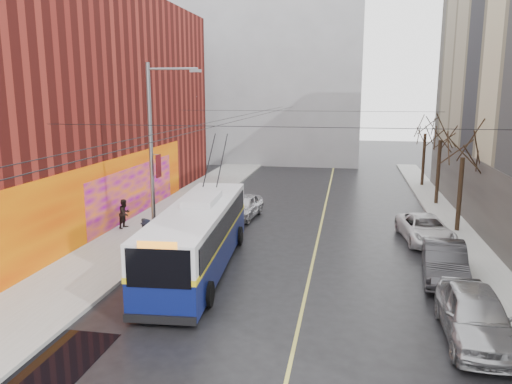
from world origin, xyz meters
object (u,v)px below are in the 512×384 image
Objects in this scene: streetlight_pole at (154,152)px; parked_car_a at (475,315)px; tree_near at (464,143)px; parked_car_b at (444,262)px; pedestrian_a at (145,234)px; parked_car_c at (425,229)px; following_car at (243,206)px; trolleybus at (198,236)px; pedestrian_b at (125,214)px; tree_far at (426,124)px; pedestrian_c at (147,234)px; tree_mid at (441,129)px.

streetlight_pole reaches higher than parked_car_a.
streetlight_pole is at bearing -158.38° from tree_near.
parked_car_a reaches higher than parked_car_b.
parked_car_a is 15.03m from pedestrian_a.
parked_car_c is 1.14× the size of following_car.
streetlight_pole is at bearing 137.42° from trolleybus.
tree_near reaches higher than pedestrian_b.
tree_far is 27.20m from parked_car_a.
trolleybus is 2.41× the size of parked_car_a.
tree_near is at bearing 21.62° from streetlight_pole.
pedestrian_a is at bearing 146.52° from trolleybus.
tree_far reaches higher than following_car.
pedestrian_c is (-13.50, -4.40, 0.24)m from parked_car_c.
parked_car_b is at bearing 90.75° from parked_car_a.
tree_near is 1.31× the size of parked_car_c.
tree_mid is 7.00m from tree_far.
parked_car_c is at bearing 16.74° from streetlight_pole.
following_car is at bearing 68.60° from streetlight_pole.
following_car is (-12.36, 1.09, -4.25)m from tree_near.
tree_near is 17.34m from pedestrian_a.
parked_car_c is at bearing -93.84° from pedestrian_c.
parked_car_b reaches higher than following_car.
tree_far is at bearing 52.88° from streetlight_pole.
tree_mid is 4.38× the size of pedestrian_c.
tree_near is 13.11m from following_car.
pedestrian_c is (2.79, -3.54, -0.06)m from pedestrian_b.
pedestrian_a is at bearing -130.10° from pedestrian_b.
pedestrian_b reaches higher than parked_car_b.
tree_far is at bearing -35.14° from pedestrian_b.
parked_car_a is at bearing -109.11° from pedestrian_b.
trolleybus is at bearing -119.11° from tree_far.
streetlight_pole reaches higher than trolleybus.
tree_near is 3.89× the size of pedestrian_b.
parked_car_a reaches higher than parked_car_c.
tree_mid reaches higher than pedestrian_a.
pedestrian_b is at bearing 149.54° from parked_car_a.
pedestrian_b is 4.51m from pedestrian_c.
streetlight_pole is 5.90× the size of pedestrian_c.
following_car is at bearing 174.94° from tree_near.
parked_car_c is at bearing -102.46° from tree_mid.
tree_near is at bearing 1.06° from following_car.
tree_far is 4.24× the size of pedestrian_a.
tree_mid reaches higher than pedestrian_c.
tree_near is 4.20× the size of pedestrian_c.
trolleybus is at bearing -119.68° from pedestrian_b.
tree_far reaches higher than parked_car_b.
tree_near reaches higher than pedestrian_a.
pedestrian_c is at bearing -128.64° from streetlight_pole.
trolleybus is 12.09m from parked_car_c.
pedestrian_b is (-16.29, 9.87, 0.14)m from parked_car_a.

